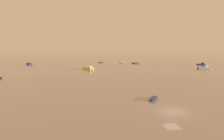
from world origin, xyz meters
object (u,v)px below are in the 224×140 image
at_px(rowboat_moored_3, 136,63).
at_px(motorboat_moored_5, 202,64).
at_px(rowboat_moored_1, 122,63).
at_px(motorboat_moored_0, 29,64).
at_px(motorboat_moored_2, 206,68).
at_px(rowboat_moored_2, 101,62).
at_px(rowboat_moored_4, 153,99).
at_px(motorboat_moored_4, 90,69).

bearing_deg(rowboat_moored_3, motorboat_moored_5, 156.43).
relative_size(rowboat_moored_1, rowboat_moored_3, 0.77).
xyz_separation_m(motorboat_moored_0, motorboat_moored_2, (83.62, -31.22, 0.08)).
bearing_deg(motorboat_moored_5, rowboat_moored_1, 170.94).
distance_m(motorboat_moored_2, rowboat_moored_3, 37.61).
relative_size(motorboat_moored_2, rowboat_moored_3, 1.29).
bearing_deg(motorboat_moored_2, rowboat_moored_2, 148.53).
distance_m(rowboat_moored_1, rowboat_moored_4, 75.83).
distance_m(motorboat_moored_0, motorboat_moored_4, 41.60).
bearing_deg(motorboat_moored_4, motorboat_moored_0, -168.87).
distance_m(rowboat_moored_2, motorboat_moored_2, 57.78).
xyz_separation_m(rowboat_moored_2, rowboat_moored_4, (4.01, -80.27, -0.00)).
xyz_separation_m(motorboat_moored_0, motorboat_moored_4, (32.33, -26.17, 0.08)).
bearing_deg(rowboat_moored_3, rowboat_moored_4, 73.53).
xyz_separation_m(motorboat_moored_2, motorboat_moored_4, (-51.29, 5.05, 0.00)).
bearing_deg(rowboat_moored_3, motorboat_moored_0, -6.72).
xyz_separation_m(motorboat_moored_0, rowboat_moored_2, (39.63, 6.24, -0.12)).
distance_m(rowboat_moored_1, motorboat_moored_4, 33.82).
xyz_separation_m(rowboat_moored_3, motorboat_moored_5, (33.70, -11.86, 0.07)).
relative_size(motorboat_moored_5, rowboat_moored_4, 1.42).
bearing_deg(rowboat_moored_2, rowboat_moored_4, 109.20).
xyz_separation_m(rowboat_moored_2, rowboat_moored_3, (19.56, -8.86, 0.06)).
xyz_separation_m(motorboat_moored_5, rowboat_moored_4, (-49.25, -59.55, -0.12)).
relative_size(motorboat_moored_2, rowboat_moored_4, 1.80).
height_order(motorboat_moored_5, rowboat_moored_4, motorboat_moored_5).
xyz_separation_m(motorboat_moored_4, motorboat_moored_5, (60.56, 11.69, -0.08)).
bearing_deg(motorboat_moored_5, motorboat_moored_4, -156.98).
height_order(rowboat_moored_2, rowboat_moored_3, rowboat_moored_3).
xyz_separation_m(rowboat_moored_2, motorboat_moored_4, (-7.30, -32.41, 0.20)).
bearing_deg(motorboat_moored_4, motorboat_moored_5, 61.04).
bearing_deg(motorboat_moored_5, rowboat_moored_4, -117.50).
relative_size(rowboat_moored_1, rowboat_moored_2, 1.03).
bearing_deg(rowboat_moored_4, motorboat_moored_2, -9.96).
bearing_deg(rowboat_moored_3, rowboat_moored_2, -28.55).
bearing_deg(rowboat_moored_2, rowboat_moored_1, 174.74).
height_order(rowboat_moored_3, rowboat_moored_4, rowboat_moored_3).
bearing_deg(rowboat_moored_1, rowboat_moored_4, -112.67).
bearing_deg(rowboat_moored_1, motorboat_moored_0, 165.14).
height_order(rowboat_moored_1, rowboat_moored_3, rowboat_moored_3).
xyz_separation_m(motorboat_moored_4, rowboat_moored_4, (11.31, -47.86, -0.20)).
relative_size(motorboat_moored_4, motorboat_moored_5, 1.21).
height_order(motorboat_moored_0, motorboat_moored_4, motorboat_moored_4).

